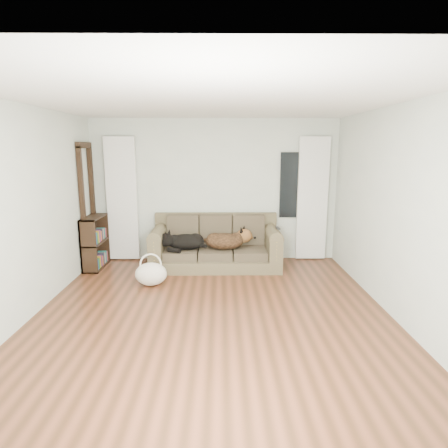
{
  "coord_description": "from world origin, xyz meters",
  "views": [
    {
      "loc": [
        0.11,
        -4.4,
        2.07
      ],
      "look_at": [
        0.16,
        1.6,
        0.85
      ],
      "focal_mm": 30.0,
      "sensor_mm": 36.0,
      "label": 1
    }
  ],
  "objects_px": {
    "sofa": "(216,242)",
    "tote_bag": "(151,275)",
    "dog_black_lab": "(184,242)",
    "bookshelf": "(95,240)",
    "dog_shepherd": "(227,241)"
  },
  "relations": [
    {
      "from": "dog_black_lab",
      "to": "tote_bag",
      "type": "height_order",
      "value": "dog_black_lab"
    },
    {
      "from": "sofa",
      "to": "dog_black_lab",
      "type": "xyz_separation_m",
      "value": [
        -0.55,
        -0.1,
        0.03
      ]
    },
    {
      "from": "sofa",
      "to": "tote_bag",
      "type": "relative_size",
      "value": 4.59
    },
    {
      "from": "sofa",
      "to": "dog_shepherd",
      "type": "distance_m",
      "value": 0.2
    },
    {
      "from": "tote_bag",
      "to": "sofa",
      "type": "bearing_deg",
      "value": 42.73
    },
    {
      "from": "tote_bag",
      "to": "bookshelf",
      "type": "relative_size",
      "value": 0.53
    },
    {
      "from": "dog_black_lab",
      "to": "bookshelf",
      "type": "relative_size",
      "value": 0.7
    },
    {
      "from": "sofa",
      "to": "dog_shepherd",
      "type": "relative_size",
      "value": 3.25
    },
    {
      "from": "tote_bag",
      "to": "bookshelf",
      "type": "xyz_separation_m",
      "value": [
        -1.13,
        0.9,
        0.34
      ]
    },
    {
      "from": "dog_black_lab",
      "to": "sofa",
      "type": "bearing_deg",
      "value": 11.81
    },
    {
      "from": "dog_shepherd",
      "to": "bookshelf",
      "type": "relative_size",
      "value": 0.75
    },
    {
      "from": "dog_black_lab",
      "to": "dog_shepherd",
      "type": "distance_m",
      "value": 0.74
    },
    {
      "from": "dog_shepherd",
      "to": "tote_bag",
      "type": "distance_m",
      "value": 1.49
    },
    {
      "from": "sofa",
      "to": "tote_bag",
      "type": "bearing_deg",
      "value": -137.27
    },
    {
      "from": "dog_black_lab",
      "to": "bookshelf",
      "type": "distance_m",
      "value": 1.56
    }
  ]
}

